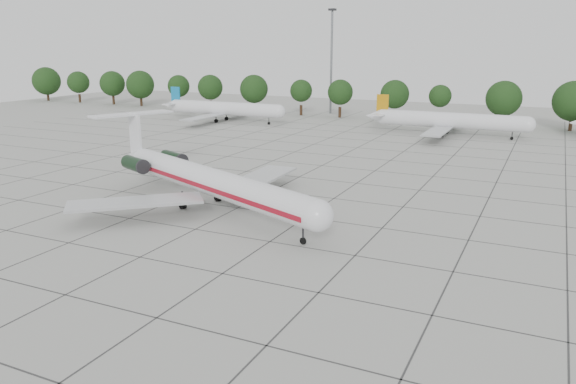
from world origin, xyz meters
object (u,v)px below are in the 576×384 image
object	(u,v)px
bg_airliner_b	(224,109)
floodlight_mast	(331,56)
bg_airliner_c	(449,121)
main_airliner	(203,178)

from	to	relation	value
bg_airliner_b	floodlight_mast	xyz separation A→B (m)	(15.99, 25.25, 11.37)
bg_airliner_c	main_airliner	bearing A→B (deg)	-104.29
bg_airliner_b	bg_airliner_c	world-z (taller)	same
main_airliner	bg_airliner_c	world-z (taller)	main_airliner
bg_airliner_c	bg_airliner_b	bearing A→B (deg)	-178.77
main_airliner	floodlight_mast	world-z (taller)	floodlight_mast
floodlight_mast	bg_airliner_c	bearing A→B (deg)	-35.67
floodlight_mast	bg_airliner_b	bearing A→B (deg)	-122.34
bg_airliner_b	floodlight_mast	distance (m)	31.98
floodlight_mast	main_airliner	bearing A→B (deg)	-77.89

